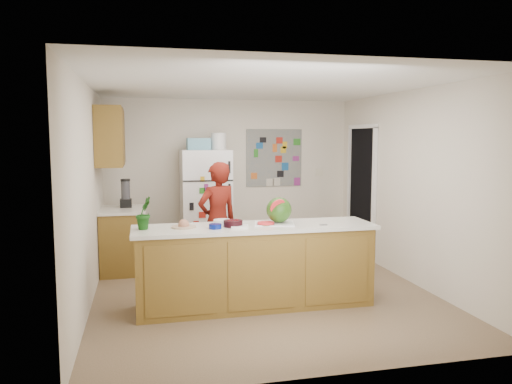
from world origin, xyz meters
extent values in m
cube|color=brown|center=(0.00, 0.00, -0.01)|extent=(4.00, 4.50, 0.02)
cube|color=beige|center=(0.00, 2.26, 1.25)|extent=(4.00, 0.02, 2.50)
cube|color=beige|center=(-2.01, 0.00, 1.25)|extent=(0.02, 4.50, 2.50)
cube|color=beige|center=(2.01, 0.00, 1.25)|extent=(0.02, 4.50, 2.50)
cube|color=white|center=(0.00, 0.00, 2.51)|extent=(4.00, 4.50, 0.02)
cube|color=black|center=(1.99, 1.45, 1.02)|extent=(0.03, 0.85, 2.04)
cube|color=brown|center=(-0.20, -0.50, 0.44)|extent=(2.60, 0.62, 0.88)
cube|color=silver|center=(-0.20, -0.50, 0.90)|extent=(2.68, 0.70, 0.04)
cube|color=brown|center=(-1.69, 1.35, 0.43)|extent=(0.60, 0.80, 0.86)
cube|color=silver|center=(-1.69, 1.35, 0.88)|extent=(0.64, 0.84, 0.04)
cube|color=brown|center=(-1.82, 1.30, 1.90)|extent=(0.35, 1.00, 0.80)
cube|color=silver|center=(-0.45, 1.88, 0.85)|extent=(0.75, 0.70, 1.70)
cube|color=#5999B2|center=(-0.55, 1.88, 1.79)|extent=(0.35, 0.28, 0.18)
cube|color=slate|center=(0.75, 2.24, 1.55)|extent=(0.95, 0.01, 0.95)
imported|color=#62150D|center=(-0.45, 0.65, 0.79)|extent=(0.67, 0.57, 1.57)
cylinder|color=black|center=(-1.64, 1.46, 1.09)|extent=(0.12, 0.12, 0.38)
cube|color=white|center=(0.03, -0.46, 0.93)|extent=(0.51, 0.42, 0.01)
sphere|color=#195B0E|center=(0.09, -0.44, 1.08)|extent=(0.29, 0.29, 0.29)
cylinder|color=#C62143|center=(-0.08, -0.51, 0.94)|extent=(0.19, 0.19, 0.02)
cylinder|color=black|center=(-0.45, -0.52, 0.96)|extent=(0.24, 0.24, 0.07)
cylinder|color=silver|center=(-0.54, -0.40, 0.95)|extent=(0.21, 0.21, 0.06)
cylinder|color=navy|center=(-0.66, -0.59, 0.95)|extent=(0.17, 0.17, 0.05)
cylinder|color=beige|center=(-0.98, -0.45, 0.93)|extent=(0.32, 0.32, 0.02)
cube|color=white|center=(-0.39, -0.57, 0.93)|extent=(0.21, 0.20, 0.02)
cube|color=gray|center=(0.54, -0.66, 0.93)|extent=(0.08, 0.04, 0.01)
imported|color=#18480D|center=(-1.40, -0.45, 1.09)|extent=(0.21, 0.23, 0.35)
camera|label=1|loc=(-1.41, -5.81, 1.89)|focal=35.00mm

